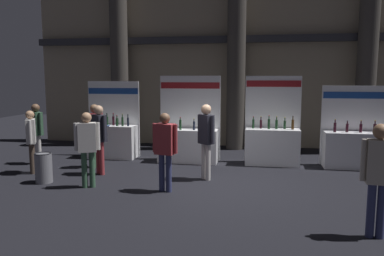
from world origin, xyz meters
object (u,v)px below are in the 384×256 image
Objects in this scene: exhibitor_booth_2 at (272,143)px; visitor_1 at (206,135)px; visitor_2 at (165,145)px; visitor_7 at (99,133)px; visitor_4 at (31,137)px; exhibitor_booth_0 at (111,138)px; exhibitor_booth_1 at (188,141)px; trash_bin at (44,168)px; visitor_8 at (87,143)px; visitor_0 at (378,171)px; visitor_3 at (37,129)px; exhibitor_booth_3 at (359,147)px; visitor_6 at (95,130)px.

exhibitor_booth_2 reaches higher than visitor_1.
visitor_7 reaches higher than visitor_2.
visitor_4 is 1.78m from visitor_7.
exhibitor_booth_0 is 2.45m from exhibitor_booth_1.
exhibitor_booth_2 is 6.03m from trash_bin.
exhibitor_booth_2 is at bearing -165.89° from visitor_8.
visitor_2 is at bearing -51.47° from exhibitor_booth_0.
exhibitor_booth_2 is 1.42× the size of visitor_7.
trash_bin is (-0.47, -2.95, -0.25)m from exhibitor_booth_0.
visitor_0 is 7.96m from visitor_4.
exhibitor_booth_0 is at bearing 81.03° from trash_bin.
visitor_7 is at bearing -136.46° from exhibitor_booth_1.
visitor_3 is (-6.55, -1.09, 0.39)m from exhibitor_booth_2.
visitor_8 is at bearing -154.78° from exhibitor_booth_3.
trash_bin is (-2.91, -2.78, -0.25)m from exhibitor_booth_1.
visitor_0 reaches higher than trash_bin.
visitor_0 is (6.71, -1.94, 0.69)m from trash_bin.
visitor_0 is at bearing -138.72° from visitor_4.
visitor_0 is 1.04× the size of visitor_2.
visitor_8 is at bearing 11.65° from visitor_2.
visitor_1 is 1.07× the size of visitor_2.
trash_bin is 1.38m from visitor_8.
visitor_0 is 1.09× the size of visitor_4.
exhibitor_booth_1 is (2.45, -0.17, 0.00)m from exhibitor_booth_0.
visitor_3 is 1.06× the size of visitor_4.
visitor_3 reaches higher than visitor_2.
exhibitor_booth_1 is at bearing -142.43° from visitor_8.
visitor_0 is 1.02× the size of visitor_6.
visitor_6 is at bearing -154.83° from visitor_3.
exhibitor_booth_1 is at bearing -178.19° from exhibitor_booth_2.
exhibitor_booth_1 reaches higher than visitor_7.
visitor_3 is 1.81m from visitor_6.
exhibitor_booth_0 is 3.84m from visitor_1.
visitor_4 is at bearing -140.35° from visitor_7.
exhibitor_booth_0 reaches higher than trash_bin.
visitor_7 is (0.98, 0.95, 0.70)m from trash_bin.
exhibitor_booth_3 reaches higher than trash_bin.
visitor_0 reaches higher than visitor_3.
exhibitor_booth_1 reaches higher than visitor_2.
exhibitor_booth_2 is 1.12× the size of exhibitor_booth_3.
visitor_8 is (-1.76, -0.00, -0.02)m from visitor_2.
visitor_7 is at bearing -156.16° from exhibitor_booth_2.
visitor_0 is at bearing 178.31° from visitor_1.
visitor_6 is at bearing 71.30° from trash_bin.
exhibitor_booth_2 is 1.46× the size of visitor_2.
visitor_3 is (-4.22, 1.95, -0.02)m from visitor_2.
visitor_2 is at bearing -133.06° from visitor_4.
visitor_2 is at bearing 3.80° from visitor_7.
exhibitor_booth_0 is 2.54m from visitor_4.
exhibitor_booth_1 reaches higher than visitor_6.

